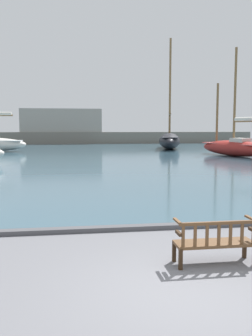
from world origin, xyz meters
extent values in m
plane|color=slate|center=(0.00, 0.00, 0.00)|extent=(160.00, 160.00, 0.00)
cube|color=#385666|center=(0.00, 44.00, 0.04)|extent=(100.00, 80.00, 0.08)
cube|color=#4C4C50|center=(0.00, 3.85, 0.06)|extent=(40.00, 0.30, 0.12)
cube|color=#322113|center=(0.20, 1.37, 0.21)|extent=(0.07, 0.07, 0.42)
cube|color=#322113|center=(1.73, 1.38, 0.21)|extent=(0.07, 0.07, 0.42)
cube|color=#322113|center=(0.21, 0.92, 0.21)|extent=(0.07, 0.07, 0.42)
cube|color=brown|center=(0.97, 1.15, 0.42)|extent=(1.60, 0.53, 0.06)
cube|color=brown|center=(0.97, 0.93, 0.89)|extent=(1.60, 0.06, 0.06)
cube|color=brown|center=(0.25, 0.93, 0.66)|extent=(0.06, 0.04, 0.41)
cube|color=brown|center=(0.49, 0.93, 0.66)|extent=(0.06, 0.04, 0.41)
cube|color=brown|center=(0.73, 0.93, 0.66)|extent=(0.06, 0.04, 0.41)
cube|color=brown|center=(0.97, 0.93, 0.66)|extent=(0.06, 0.04, 0.41)
cube|color=brown|center=(1.21, 0.93, 0.66)|extent=(0.06, 0.04, 0.41)
cube|color=brown|center=(1.45, 0.93, 0.66)|extent=(0.06, 0.04, 0.41)
cube|color=#322113|center=(0.20, 1.06, 0.69)|extent=(0.06, 0.30, 0.06)
cube|color=brown|center=(0.20, 1.15, 0.90)|extent=(0.06, 0.47, 0.04)
cube|color=brown|center=(1.74, 1.15, 0.90)|extent=(0.06, 0.47, 0.04)
ellipsoid|color=maroon|center=(13.33, 27.21, 0.81)|extent=(4.80, 9.09, 1.46)
cube|color=#C6514C|center=(13.33, 27.21, 1.21)|extent=(3.95, 7.91, 0.08)
cube|color=beige|center=(13.54, 26.58, 1.51)|extent=(1.65, 1.91, 0.52)
cylinder|color=brown|center=(13.26, 27.42, 5.64)|extent=(0.22, 0.22, 8.78)
cylinder|color=brown|center=(13.83, 25.68, 3.31)|extent=(1.29, 3.54, 0.18)
cylinder|color=silver|center=(13.83, 25.68, 3.48)|extent=(1.35, 3.25, 0.35)
cylinder|color=brown|center=(12.52, 29.74, 4.15)|extent=(0.22, 0.22, 5.79)
ellipsoid|color=black|center=(10.45, 40.00, 1.06)|extent=(5.22, 11.35, 1.96)
cube|color=#4C4C51|center=(10.45, 40.00, 1.60)|extent=(4.27, 9.90, 0.08)
cylinder|color=brown|center=(10.52, 40.27, 7.65)|extent=(0.26, 0.26, 12.03)
cylinder|color=brown|center=(9.92, 37.91, 4.31)|extent=(1.40, 4.77, 0.21)
cube|color=slate|center=(0.00, 56.43, 1.00)|extent=(57.87, 2.40, 2.00)
cube|color=gray|center=(-3.32, 56.43, 3.88)|extent=(13.07, 2.00, 3.77)
camera|label=1|loc=(-1.85, -5.82, 2.73)|focal=40.00mm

